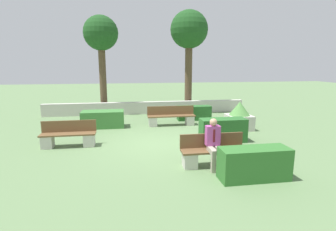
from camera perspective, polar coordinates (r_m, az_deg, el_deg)
name	(u,v)px	position (r m, az deg, el deg)	size (l,w,h in m)	color
ground_plane	(160,143)	(9.38, -1.67, -6.06)	(60.00, 60.00, 0.00)	#607F51
perimeter_wall	(147,108)	(14.88, -4.58, 1.70)	(11.26, 0.30, 0.68)	beige
bench_front	(214,154)	(7.43, 9.89, -8.20)	(1.83, 0.49, 0.86)	brown
bench_left_side	(171,118)	(12.02, 0.72, -0.49)	(2.18, 0.49, 0.86)	brown
bench_right_side	(69,137)	(9.56, -20.83, -4.38)	(1.82, 0.49, 0.86)	brown
person_seated_man	(214,141)	(7.16, 10.00, -5.52)	(0.38, 0.63, 1.34)	#B2A893
hedge_block_near_left	(103,119)	(11.98, -13.97, -0.76)	(1.83, 0.87, 0.74)	#3D7A38
hedge_block_near_right	(254,164)	(6.80, 18.24, -9.93)	(1.70, 0.61, 0.79)	#33702D
hedge_block_mid_left	(194,113)	(13.27, 5.68, 0.58)	(1.67, 0.60, 0.70)	#286028
hedge_block_mid_right	(223,130)	(9.67, 11.86, -3.15)	(1.65, 0.63, 0.85)	#286028
planter_corner_left	(239,116)	(11.65, 15.25, -0.18)	(1.00, 1.00, 1.20)	beige
tree_leftmost	(101,37)	(15.40, -14.40, 16.30)	(1.89, 1.89, 5.39)	brown
tree_center_left	(189,33)	(15.63, 4.61, 17.54)	(2.14, 2.14, 5.77)	brown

